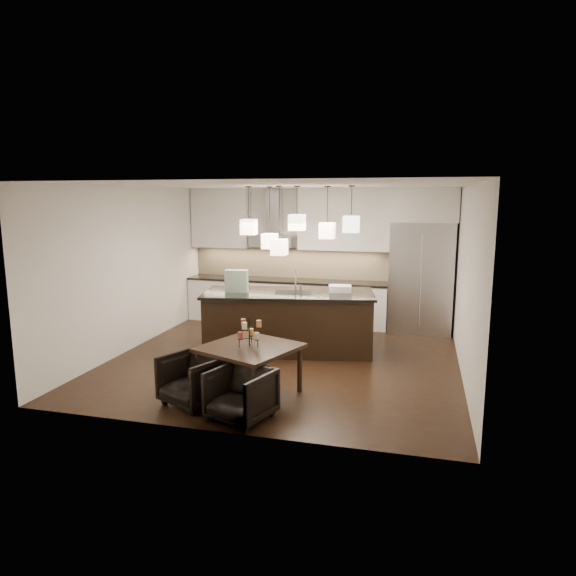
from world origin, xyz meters
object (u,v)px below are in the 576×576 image
(refrigerator, at_px, (421,278))
(armchair_left, at_px, (194,379))
(island_body, at_px, (289,323))
(armchair_right, at_px, (241,394))
(dining_table, at_px, (250,370))

(refrigerator, bearing_deg, armchair_left, -121.71)
(island_body, distance_m, armchair_right, 2.88)
(island_body, bearing_deg, armchair_right, -97.73)
(armchair_right, bearing_deg, refrigerator, 85.85)
(island_body, height_order, armchair_right, island_body)
(dining_table, relative_size, armchair_left, 1.56)
(refrigerator, height_order, island_body, refrigerator)
(refrigerator, height_order, dining_table, refrigerator)
(dining_table, distance_m, armchair_left, 0.77)
(island_body, height_order, dining_table, island_body)
(dining_table, distance_m, armchair_right, 0.80)
(armchair_right, bearing_deg, dining_table, 120.00)
(armchair_left, xyz_separation_m, armchair_right, (0.75, -0.29, -0.02))
(refrigerator, xyz_separation_m, armchair_left, (-2.75, -4.45, -0.75))
(island_body, height_order, armchair_left, island_body)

